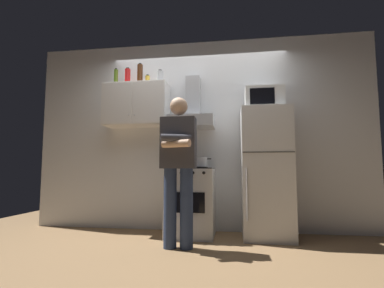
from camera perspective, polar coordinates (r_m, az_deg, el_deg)
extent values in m
plane|color=olive|center=(3.50, 0.00, -19.07)|extent=(7.00, 7.00, 0.00)
cube|color=white|center=(4.03, 1.21, 2.04)|extent=(4.80, 0.10, 2.70)
cube|color=white|center=(4.09, -11.22, 7.75)|extent=(0.90, 0.34, 0.60)
cube|color=white|center=(4.01, -15.13, 8.09)|extent=(0.43, 0.01, 0.58)
cube|color=white|center=(3.85, -8.90, 8.51)|extent=(0.43, 0.01, 0.58)
sphere|color=#B2B2B7|center=(3.89, -12.75, 5.73)|extent=(0.02, 0.02, 0.02)
sphere|color=#B2B2B7|center=(3.86, -11.63, 5.79)|extent=(0.02, 0.02, 0.02)
cube|color=silver|center=(3.68, -0.22, -11.68)|extent=(0.60, 0.60, 0.85)
cube|color=black|center=(3.66, -0.22, -4.96)|extent=(0.59, 0.59, 0.01)
cube|color=black|center=(3.38, -0.99, -11.82)|extent=(0.42, 0.01, 0.24)
cylinder|color=black|center=(3.56, -2.58, -4.75)|extent=(0.16, 0.16, 0.01)
cylinder|color=black|center=(3.52, 1.59, -4.75)|extent=(0.16, 0.16, 0.01)
cylinder|color=black|center=(3.80, -1.90, -4.79)|extent=(0.16, 0.16, 0.01)
cylinder|color=black|center=(3.76, 2.01, -4.79)|extent=(0.16, 0.16, 0.01)
cylinder|color=black|center=(3.39, -4.36, -5.86)|extent=(0.04, 0.02, 0.04)
cylinder|color=black|center=(3.36, -2.19, -5.88)|extent=(0.04, 0.02, 0.04)
cylinder|color=black|center=(3.34, 0.19, -5.88)|extent=(0.04, 0.02, 0.04)
cylinder|color=black|center=(3.33, 2.42, -5.88)|extent=(0.04, 0.02, 0.04)
cube|color=#B7BABF|center=(3.79, -0.04, 4.42)|extent=(0.60, 0.44, 0.15)
cube|color=#B7BABF|center=(4.01, 0.25, 9.37)|extent=(0.20, 0.16, 0.60)
cube|color=silver|center=(3.65, 14.80, -5.66)|extent=(0.60, 0.60, 1.60)
cube|color=#4C4C4C|center=(3.35, 15.29, -1.58)|extent=(0.59, 0.01, 0.01)
cylinder|color=silver|center=(3.32, 11.18, -9.93)|extent=(0.02, 0.02, 0.60)
cube|color=silver|center=(3.78, 14.42, 8.75)|extent=(0.48, 0.36, 0.28)
cube|color=black|center=(3.59, 14.10, 9.46)|extent=(0.30, 0.01, 0.20)
cylinder|color=navy|center=(3.12, -4.48, -12.81)|extent=(0.14, 0.14, 0.85)
cylinder|color=navy|center=(3.09, -1.13, -12.90)|extent=(0.14, 0.14, 0.85)
cube|color=#3F3F47|center=(3.09, -2.76, 0.21)|extent=(0.38, 0.20, 0.56)
cylinder|color=#3F3F47|center=(2.96, -3.26, 1.24)|extent=(0.33, 0.17, 0.08)
cylinder|color=#DBAD89|center=(2.95, -3.27, 0.08)|extent=(0.33, 0.17, 0.08)
sphere|color=#DBAD89|center=(3.16, -2.72, 7.63)|extent=(0.20, 0.20, 0.20)
cylinder|color=#B7BABF|center=(3.53, 1.59, -3.70)|extent=(0.19, 0.19, 0.12)
cylinder|color=black|center=(3.54, -0.33, -3.05)|extent=(0.05, 0.01, 0.01)
cylinder|color=black|center=(3.52, 3.52, -3.02)|extent=(0.05, 0.01, 0.01)
cylinder|color=#4C6B19|center=(4.29, -15.21, 12.94)|extent=(0.06, 0.06, 0.23)
cylinder|color=black|center=(4.33, -15.17, 14.48)|extent=(0.03, 0.03, 0.02)
cylinder|color=#47230F|center=(4.16, -10.54, 13.77)|extent=(0.08, 0.08, 0.28)
cylinder|color=black|center=(4.21, -10.51, 15.67)|extent=(0.04, 0.04, 0.02)
cylinder|color=#B2B5BA|center=(4.12, -6.51, 13.25)|extent=(0.09, 0.09, 0.19)
cylinder|color=black|center=(4.15, -6.50, 14.61)|extent=(0.05, 0.05, 0.02)
cylinder|color=gold|center=(4.11, -9.04, 12.75)|extent=(0.06, 0.06, 0.11)
cylinder|color=black|center=(4.14, -9.02, 13.61)|extent=(0.03, 0.03, 0.02)
cylinder|color=red|center=(4.24, -12.97, 13.14)|extent=(0.08, 0.08, 0.23)
cylinder|color=black|center=(4.28, -12.93, 14.73)|extent=(0.04, 0.04, 0.02)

